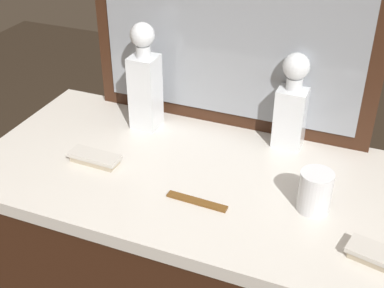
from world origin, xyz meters
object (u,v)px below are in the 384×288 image
crystal_decanter_left (291,109)px  tortoiseshell_comb (197,201)px  silver_brush_right (383,258)px  crystal_tumbler_far_left (315,193)px  silver_brush_far_left (95,158)px  crystal_decanter_far_left (145,86)px

crystal_decanter_left → tortoiseshell_comb: bearing=-111.6°
silver_brush_right → tortoiseshell_comb: bearing=174.4°
crystal_tumbler_far_left → silver_brush_right: size_ratio=0.65×
crystal_tumbler_far_left → tortoiseshell_comb: 0.26m
crystal_tumbler_far_left → silver_brush_far_left: bearing=-177.6°
crystal_decanter_left → silver_brush_far_left: size_ratio=1.88×
silver_brush_right → tortoiseshell_comb: (-0.40, 0.04, -0.01)m
tortoiseshell_comb → silver_brush_far_left: bearing=169.8°
crystal_decanter_left → silver_brush_far_left: bearing=-147.3°
crystal_decanter_far_left → silver_brush_far_left: crystal_decanter_far_left is taller
crystal_decanter_left → tortoiseshell_comb: crystal_decanter_left is taller
crystal_decanter_left → silver_brush_right: (0.27, -0.37, -0.09)m
crystal_decanter_left → silver_brush_far_left: 0.52m
crystal_decanter_far_left → silver_brush_right: bearing=-25.2°
silver_brush_far_left → tortoiseshell_comb: size_ratio=0.94×
crystal_decanter_left → tortoiseshell_comb: (-0.13, -0.33, -0.10)m
crystal_tumbler_far_left → silver_brush_far_left: (-0.55, -0.02, -0.03)m
crystal_decanter_left → crystal_tumbler_far_left: 0.28m
crystal_decanter_left → tortoiseshell_comb: size_ratio=1.76×
crystal_decanter_far_left → crystal_tumbler_far_left: crystal_decanter_far_left is taller
silver_brush_far_left → tortoiseshell_comb: 0.30m
crystal_tumbler_far_left → silver_brush_far_left: 0.55m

